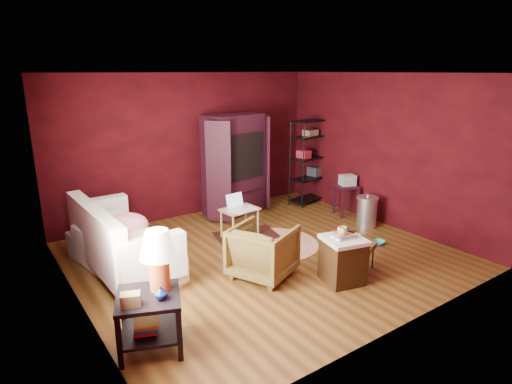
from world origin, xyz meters
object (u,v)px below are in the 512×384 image
side_table (154,279)px  hamper (343,259)px  laptop_desk (239,212)px  sofa (122,244)px  tv_armoire (235,163)px  wire_shelving (310,158)px  armchair (263,249)px

side_table → hamper: bearing=-3.1°
laptop_desk → sofa: bearing=179.1°
sofa → side_table: bearing=161.3°
tv_armoire → wire_shelving: bearing=-20.0°
wire_shelving → armchair: bearing=-151.0°
armchair → side_table: bearing=84.2°
sofa → armchair: (1.57, -1.31, 0.01)m
armchair → hamper: 1.12m
sofa → wire_shelving: size_ratio=1.14×
wire_shelving → tv_armoire: bearing=160.5°
side_table → wire_shelving: (4.75, 2.91, 0.24)m
laptop_desk → wire_shelving: (2.38, 0.86, 0.53)m
armchair → tv_armoire: size_ratio=0.41×
side_table → laptop_desk: (2.37, 2.05, -0.29)m
laptop_desk → wire_shelving: size_ratio=0.42×
wire_shelving → hamper: bearing=-133.6°
tv_armoire → sofa: bearing=-164.6°
tv_armoire → hamper: bearing=-106.0°
side_table → wire_shelving: size_ratio=0.70×
side_table → wire_shelving: 5.57m
hamper → tv_armoire: size_ratio=0.37×
armchair → wire_shelving: size_ratio=0.45×
sofa → tv_armoire: 3.10m
side_table → armchair: bearing=18.7°
armchair → side_table: side_table is taller
wire_shelving → laptop_desk: bearing=-169.4°
sofa → laptop_desk: size_ratio=2.73×
sofa → armchair: armchair is taller
side_table → wire_shelving: wire_shelving is taller
hamper → laptop_desk: laptop_desk is taller
side_table → hamper: (2.65, -0.15, -0.43)m
tv_armoire → armchair: bearing=-124.0°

